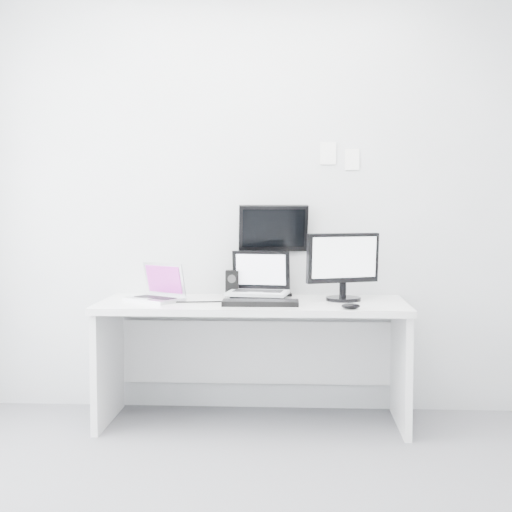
# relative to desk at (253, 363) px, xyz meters

# --- Properties ---
(ground) EXTENTS (3.60, 3.60, 0.00)m
(ground) POSITION_rel_desk_xyz_m (0.00, -1.25, -0.36)
(ground) COLOR #5C5C61
(ground) RESTS_ON ground
(back_wall) EXTENTS (3.60, 0.00, 3.60)m
(back_wall) POSITION_rel_desk_xyz_m (0.00, 0.35, 0.99)
(back_wall) COLOR #B3B5B7
(back_wall) RESTS_ON ground
(desk) EXTENTS (1.80, 0.70, 0.73)m
(desk) POSITION_rel_desk_xyz_m (0.00, 0.00, 0.00)
(desk) COLOR silver
(desk) RESTS_ON ground
(macbook) EXTENTS (0.39, 0.37, 0.23)m
(macbook) POSITION_rel_desk_xyz_m (-0.58, -0.02, 0.48)
(macbook) COLOR #B5B5BA
(macbook) RESTS_ON desk
(speaker) EXTENTS (0.10, 0.10, 0.16)m
(speaker) POSITION_rel_desk_xyz_m (-0.14, 0.24, 0.45)
(speaker) COLOR black
(speaker) RESTS_ON desk
(dell_laptop) EXTENTS (0.39, 0.32, 0.30)m
(dell_laptop) POSITION_rel_desk_xyz_m (0.02, 0.09, 0.51)
(dell_laptop) COLOR silver
(dell_laptop) RESTS_ON desk
(rear_monitor) EXTENTS (0.45, 0.21, 0.58)m
(rear_monitor) POSITION_rel_desk_xyz_m (0.11, 0.31, 0.66)
(rear_monitor) COLOR black
(rear_monitor) RESTS_ON desk
(samsung_monitor) EXTENTS (0.50, 0.36, 0.42)m
(samsung_monitor) POSITION_rel_desk_xyz_m (0.54, 0.07, 0.57)
(samsung_monitor) COLOR black
(samsung_monitor) RESTS_ON desk
(keyboard) EXTENTS (0.43, 0.16, 0.03)m
(keyboard) POSITION_rel_desk_xyz_m (0.05, -0.16, 0.38)
(keyboard) COLOR black
(keyboard) RESTS_ON desk
(mouse) EXTENTS (0.11, 0.07, 0.03)m
(mouse) POSITION_rel_desk_xyz_m (0.55, -0.29, 0.38)
(mouse) COLOR black
(mouse) RESTS_ON desk
(wall_note_0) EXTENTS (0.10, 0.00, 0.14)m
(wall_note_0) POSITION_rel_desk_xyz_m (0.45, 0.34, 1.26)
(wall_note_0) COLOR white
(wall_note_0) RESTS_ON back_wall
(wall_note_1) EXTENTS (0.09, 0.00, 0.13)m
(wall_note_1) POSITION_rel_desk_xyz_m (0.60, 0.34, 1.22)
(wall_note_1) COLOR white
(wall_note_1) RESTS_ON back_wall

